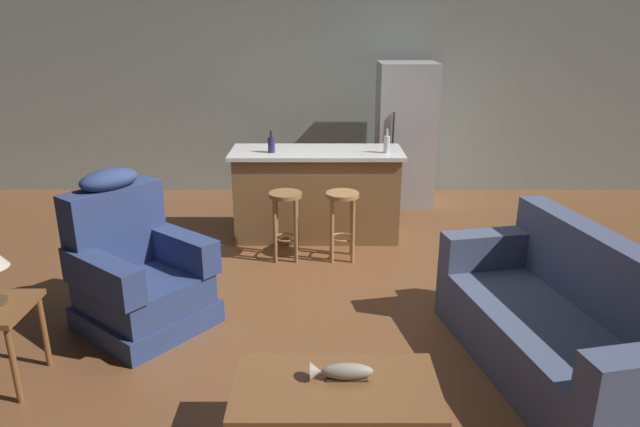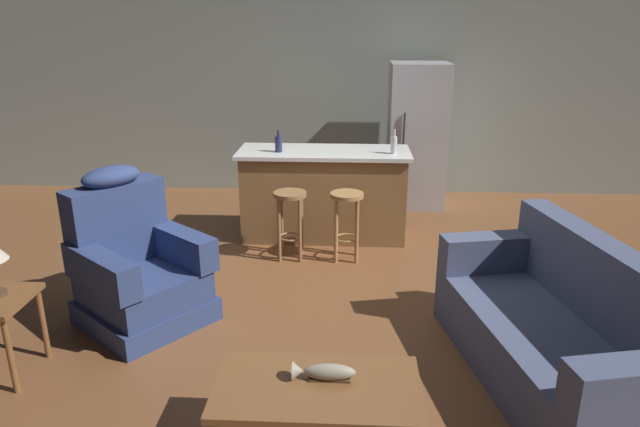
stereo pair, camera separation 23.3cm
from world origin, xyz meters
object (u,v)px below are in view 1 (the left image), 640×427
fish_figurine (341,372)px  kitchen_island (317,194)px  coffee_table (336,394)px  refrigerator (405,135)px  couch (563,327)px  bottle_tall_green (387,144)px  bar_stool_right (342,213)px  bar_stool_left (286,213)px  recliner_near_lamp (136,273)px  bottle_short_amber (271,144)px

fish_figurine → kitchen_island: 3.23m
coffee_table → refrigerator: bearing=77.7°
coffee_table → couch: couch is taller
coffee_table → kitchen_island: 3.29m
couch → bottle_tall_green: 2.70m
bar_stool_right → bottle_tall_green: 0.90m
bar_stool_left → bottle_tall_green: bottle_tall_green is taller
coffee_table → fish_figurine: 0.12m
recliner_near_lamp → bottle_short_amber: recliner_near_lamp is taller
kitchen_island → bar_stool_right: size_ratio=2.65×
recliner_near_lamp → bar_stool_right: (1.62, 1.26, 0.05)m
coffee_table → bottle_short_amber: bottle_short_amber is taller
fish_figurine → coffee_table: bearing=-117.3°
coffee_table → bar_stool_right: 2.66m
couch → bar_stool_right: bearing=-66.0°
bar_stool_right → bottle_short_amber: (-0.71, 0.54, 0.56)m
fish_figurine → bar_stool_left: bearing=99.7°
fish_figurine → refrigerator: (0.95, 4.43, 0.42)m
bar_stool_left → bar_stool_right: size_ratio=1.00×
coffee_table → couch: size_ratio=0.54×
kitchen_island → refrigerator: size_ratio=1.02×
bottle_tall_green → bar_stool_left: bearing=-152.9°
fish_figurine → bottle_short_amber: bottle_short_amber is taller
refrigerator → bottle_short_amber: (-1.56, -1.29, 0.16)m
coffee_table → bar_stool_right: (0.13, 2.66, 0.11)m
bottle_tall_green → kitchen_island: bearing=171.2°
couch → bottle_short_amber: (-2.10, 2.46, 0.70)m
couch → kitchen_island: size_ratio=1.13×
fish_figurine → refrigerator: refrigerator is taller
coffee_table → bottle_short_amber: bearing=100.3°
couch → bar_stool_left: couch is taller
bar_stool_right → refrigerator: size_ratio=0.39×
refrigerator → bottle_tall_green: bearing=-106.1°
coffee_table → bottle_short_amber: 3.32m
kitchen_island → bar_stool_left: bearing=-115.3°
couch → bar_stool_right: couch is taller
coffee_table → bottle_tall_green: (0.60, 3.18, 0.68)m
couch → refrigerator: size_ratio=1.15×
fish_figurine → bar_stool_left: (-0.45, 2.60, 0.01)m
recliner_near_lamp → refrigerator: 3.98m
kitchen_island → refrigerator: (1.10, 1.20, 0.40)m
recliner_near_lamp → bottle_tall_green: bearing=79.2°
recliner_near_lamp → bottle_tall_green: (2.08, 1.78, 0.62)m
kitchen_island → bottle_tall_green: bottle_tall_green is taller
coffee_table → recliner_near_lamp: (-1.49, 1.40, 0.06)m
fish_figurine → couch: couch is taller
coffee_table → refrigerator: size_ratio=0.62×
fish_figurine → recliner_near_lamp: bearing=138.4°
kitchen_island → bottle_tall_green: bearing=-8.8°
coffee_table → bottle_tall_green: bottle_tall_green is taller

